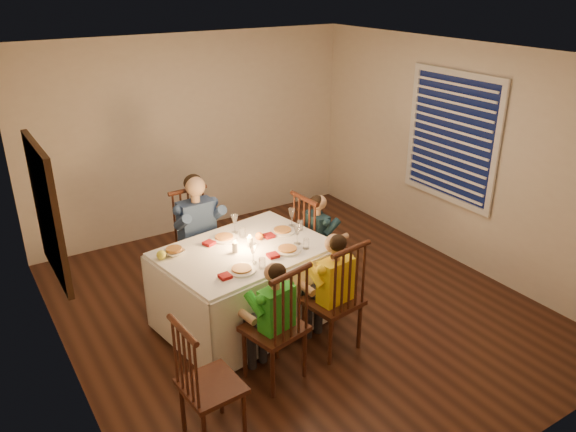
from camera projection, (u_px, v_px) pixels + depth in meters
ground at (297, 307)px, 5.97m from camera, size 5.00×5.00×0.00m
wall_left at (55, 249)px, 4.35m from camera, size 0.02×5.00×2.60m
wall_right at (458, 156)px, 6.56m from camera, size 0.02×5.00×2.60m
wall_back at (193, 135)px, 7.39m from camera, size 4.50×0.02×2.60m
ceiling at (298, 55)px, 4.93m from camera, size 5.00×5.00×0.00m
dining_table at (245, 271)px, 5.48m from camera, size 1.76×1.39×0.80m
chair_adult at (202, 287)px, 6.34m from camera, size 0.49×0.47×1.14m
chair_near_left at (275, 376)px, 4.95m from camera, size 0.55×0.53×1.14m
chair_near_right at (331, 346)px, 5.34m from camera, size 0.52×0.50×1.14m
chair_end at (317, 286)px, 6.37m from camera, size 0.47×0.49×1.14m
adult at (202, 287)px, 6.34m from camera, size 0.53×0.49×1.34m
child_green at (275, 376)px, 4.95m from camera, size 0.46×0.43×1.13m
child_yellow at (331, 346)px, 5.34m from camera, size 0.47×0.44×1.19m
child_teal at (317, 286)px, 6.37m from camera, size 0.37×0.40×1.11m
setting_adult at (224, 238)px, 5.57m from camera, size 0.30×0.30×0.02m
setting_green at (242, 270)px, 4.98m from camera, size 0.30×0.30×0.02m
setting_yellow at (287, 250)px, 5.34m from camera, size 0.30×0.30×0.02m
setting_teal at (283, 231)px, 5.72m from camera, size 0.30×0.30×0.02m
candle_left at (235, 247)px, 5.30m from camera, size 0.06×0.06×0.10m
candle_right at (250, 242)px, 5.41m from camera, size 0.06×0.06×0.10m
squash at (161, 255)px, 5.17m from camera, size 0.09×0.09×0.09m
orange_fruit at (259, 236)px, 5.55m from camera, size 0.08×0.08×0.08m
serving_bowl at (174, 252)px, 5.27m from camera, size 0.22×0.22×0.05m
wall_mirror at (47, 212)px, 4.51m from camera, size 0.06×0.95×1.15m
window_blinds at (451, 138)px, 6.53m from camera, size 0.07×1.34×1.54m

